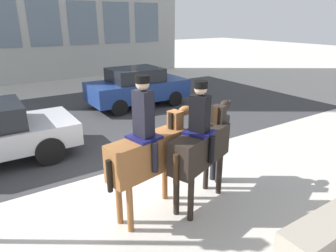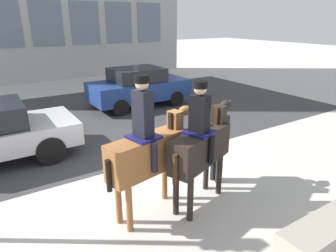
{
  "view_description": "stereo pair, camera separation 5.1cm",
  "coord_description": "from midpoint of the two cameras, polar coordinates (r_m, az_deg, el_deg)",
  "views": [
    {
      "loc": [
        -2.73,
        -5.56,
        3.43
      ],
      "look_at": [
        0.3,
        -0.91,
        1.44
      ],
      "focal_mm": 32.0,
      "sensor_mm": 36.0,
      "label": 1
    },
    {
      "loc": [
        -2.69,
        -5.59,
        3.43
      ],
      "look_at": [
        0.3,
        -0.91,
        1.44
      ],
      "focal_mm": 32.0,
      "sensor_mm": 36.0,
      "label": 2
    }
  ],
  "objects": [
    {
      "name": "pedestrian_bystander",
      "position": [
        6.47,
        9.17,
        -2.2
      ],
      "size": [
        0.82,
        0.51,
        1.77
      ],
      "rotation": [
        0.0,
        0.0,
        -3.01
      ],
      "color": "#232328",
      "rests_on": "ground_plane"
    },
    {
      "name": "road_surface",
      "position": [
        11.21,
        -17.45,
        0.96
      ],
      "size": [
        19.66,
        8.5,
        0.01
      ],
      "color": "#38383A",
      "rests_on": "ground_plane"
    },
    {
      "name": "mounted_horse_lead",
      "position": [
        5.23,
        -3.9,
        -4.52
      ],
      "size": [
        1.93,
        0.74,
        2.6
      ],
      "rotation": [
        0.0,
        0.0,
        0.2
      ],
      "color": "brown",
      "rests_on": "ground_plane"
    },
    {
      "name": "street_car_far_lane",
      "position": [
        12.5,
        -6.01,
        7.46
      ],
      "size": [
        4.03,
        1.96,
        1.57
      ],
      "color": "navy",
      "rests_on": "ground_plane"
    },
    {
      "name": "mounted_horse_companion",
      "position": [
        5.58,
        6.17,
        -3.35
      ],
      "size": [
        1.88,
        0.97,
        2.44
      ],
      "rotation": [
        0.0,
        0.0,
        0.36
      ],
      "color": "black",
      "rests_on": "ground_plane"
    },
    {
      "name": "ground_plane",
      "position": [
        7.08,
        -6.32,
        -9.4
      ],
      "size": [
        80.0,
        80.0,
        0.0
      ],
      "primitive_type": "plane",
      "color": "beige"
    }
  ]
}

